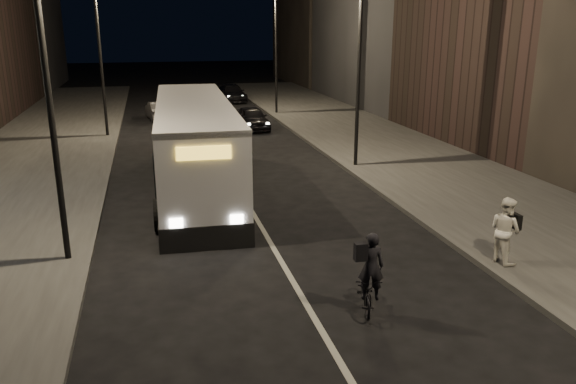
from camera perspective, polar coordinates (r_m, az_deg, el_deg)
ground at (r=13.01m, az=2.12°, el=-11.76°), size 180.00×180.00×0.00m
sidewalk_right at (r=28.26m, az=10.95°, el=3.88°), size 7.00×70.00×0.16m
sidewalk_left at (r=26.26m, az=-25.13°, el=1.61°), size 7.00×70.00×0.16m
streetlight_right_mid at (r=24.53m, az=6.68°, el=14.63°), size 1.20×0.44×8.12m
streetlight_right_far at (r=39.92m, az=-1.62°, el=15.48°), size 1.20×0.44×8.12m
streetlight_left_near at (r=15.16m, az=-22.50°, el=12.31°), size 1.20×0.44×8.12m
streetlight_left_far at (r=33.06m, az=-18.19°, el=14.44°), size 1.20×0.44×8.12m
city_bus at (r=21.78m, az=-9.45°, el=4.99°), size 3.39×12.83×3.43m
cyclist_on_bicycle at (r=12.85m, az=8.09°, el=-9.16°), size 1.00×1.74×1.89m
pedestrian_woman at (r=15.72m, az=21.20°, el=-3.61°), size 0.82×0.97×1.77m
car_near at (r=34.77m, az=-3.66°, el=7.51°), size 1.80×4.04×1.35m
car_mid at (r=39.05m, az=-13.01°, el=8.07°), size 1.82×3.97×1.26m
car_far at (r=47.79m, az=-5.72°, el=9.97°), size 2.12×4.78×1.36m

